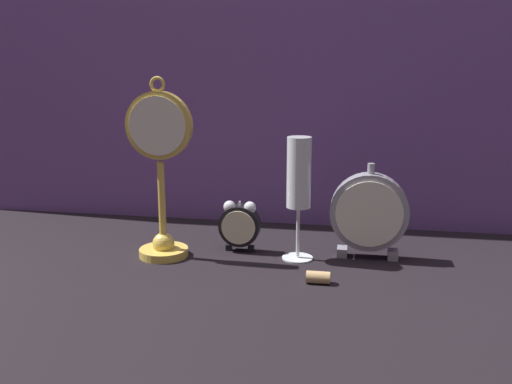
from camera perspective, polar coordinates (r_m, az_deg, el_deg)
ground_plane at (r=1.08m, az=-0.76°, el=-7.73°), size 4.00×4.00×0.00m
fabric_backdrop_drape at (r=1.33m, az=1.93°, el=13.37°), size 1.63×0.01×0.78m
pocket_watch_on_stand at (r=1.12m, az=-9.50°, el=1.48°), size 0.13×0.10×0.35m
alarm_clock_twin_bell at (r=1.16m, az=-1.64°, el=-3.19°), size 0.08×0.03×0.11m
mantel_clock_silver at (r=1.14m, az=11.24°, el=-2.05°), size 0.15×0.04×0.19m
champagne_flute at (r=1.10m, az=4.30°, el=1.10°), size 0.06×0.06×0.24m
wine_cork at (r=1.02m, az=6.24°, el=-8.49°), size 0.04×0.02×0.02m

